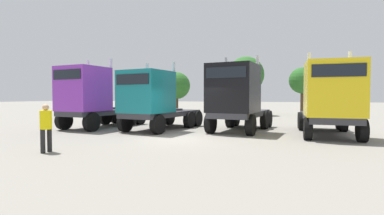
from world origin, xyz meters
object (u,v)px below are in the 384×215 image
semi_truck_black (236,97)px  semi_truck_purple (91,97)px  semi_truck_teal (153,100)px  semi_truck_yellow (331,99)px  visitor_in_hivis (46,125)px

semi_truck_black → semi_truck_purple: bearing=-75.2°
semi_truck_purple → semi_truck_teal: 4.13m
semi_truck_black → semi_truck_yellow: size_ratio=0.94×
semi_truck_black → visitor_in_hivis: (-5.36, -8.03, -0.98)m
visitor_in_hivis → semi_truck_teal: bearing=88.6°
semi_truck_teal → semi_truck_yellow: bearing=100.6°
semi_truck_teal → semi_truck_black: (4.67, 0.96, 0.18)m
semi_truck_purple → semi_truck_teal: (4.12, 0.21, -0.16)m
semi_truck_purple → semi_truck_yellow: 13.50m
semi_truck_yellow → visitor_in_hivis: bearing=-55.2°
semi_truck_yellow → visitor_in_hivis: (-10.05, -7.39, -0.88)m
semi_truck_black → semi_truck_yellow: semi_truck_black is taller
semi_truck_purple → visitor_in_hivis: (3.43, -6.85, -0.97)m
semi_truck_purple → semi_truck_black: size_ratio=1.03×
semi_truck_teal → semi_truck_black: bearing=110.3°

